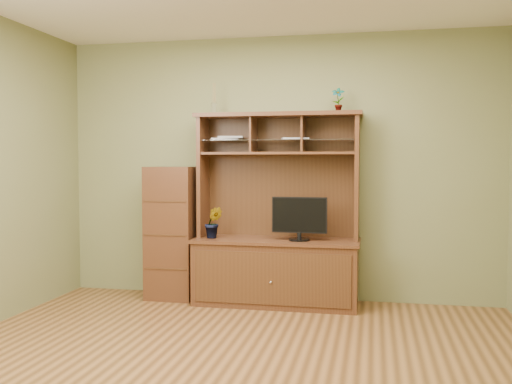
# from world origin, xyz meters

# --- Properties ---
(room) EXTENTS (4.54, 4.04, 2.74)m
(room) POSITION_xyz_m (0.00, 0.00, 1.35)
(room) COLOR #543418
(room) RESTS_ON ground
(media_hutch) EXTENTS (1.66, 0.61, 1.90)m
(media_hutch) POSITION_xyz_m (0.04, 1.73, 0.52)
(media_hutch) COLOR #412212
(media_hutch) RESTS_ON room
(monitor) EXTENTS (0.53, 0.21, 0.42)m
(monitor) POSITION_xyz_m (0.28, 1.64, 0.87)
(monitor) COLOR black
(monitor) RESTS_ON media_hutch
(orchid_plant) EXTENTS (0.20, 0.17, 0.31)m
(orchid_plant) POSITION_xyz_m (-0.59, 1.65, 0.81)
(orchid_plant) COLOR #295F20
(orchid_plant) RESTS_ON media_hutch
(top_plant) EXTENTS (0.13, 0.10, 0.24)m
(top_plant) POSITION_xyz_m (0.63, 1.80, 2.02)
(top_plant) COLOR #2B6122
(top_plant) RESTS_ON media_hutch
(reed_diffuser) EXTENTS (0.06, 0.06, 0.32)m
(reed_diffuser) POSITION_xyz_m (-0.62, 1.81, 2.02)
(reed_diffuser) COLOR silver
(reed_diffuser) RESTS_ON media_hutch
(magazines) EXTENTS (1.03, 0.27, 0.04)m
(magazines) POSITION_xyz_m (-0.26, 1.80, 1.65)
(magazines) COLOR #A7A7AB
(magazines) RESTS_ON media_hutch
(side_cabinet) EXTENTS (0.49, 0.44, 1.36)m
(side_cabinet) POSITION_xyz_m (-1.06, 1.76, 0.68)
(side_cabinet) COLOR #412212
(side_cabinet) RESTS_ON room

